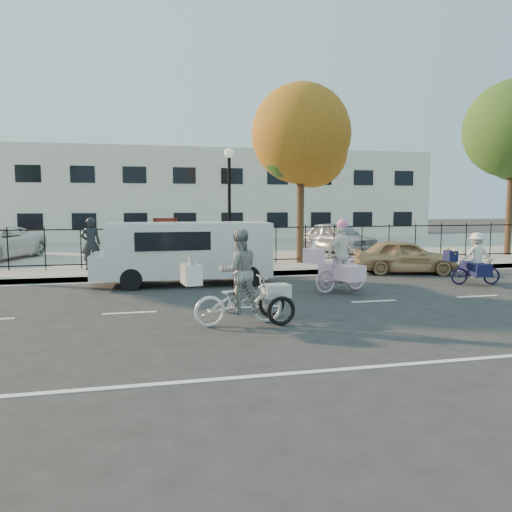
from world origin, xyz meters
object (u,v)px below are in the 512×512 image
object	(u,v)px
lamppost	(229,186)
white_van	(186,250)
unicorn_bike	(341,265)
lot_car_c	(146,242)
lot_car_d	(337,237)
bull_bike	(475,264)
gold_sedan	(405,256)
pedestrian	(91,244)
zebra_trike	(239,288)

from	to	relation	value
lamppost	white_van	xyz separation A→B (m)	(-1.87, -3.00, -2.07)
lamppost	unicorn_bike	distance (m)	6.25
lot_car_c	lot_car_d	size ratio (longest dim) A/B	0.98
lamppost	lot_car_d	size ratio (longest dim) A/B	1.01
bull_bike	gold_sedan	distance (m)	2.86
pedestrian	gold_sedan	bearing A→B (deg)	159.05
unicorn_bike	white_van	size ratio (longest dim) A/B	0.39
lamppost	unicorn_bike	world-z (taller)	lamppost
pedestrian	zebra_trike	bearing A→B (deg)	104.45
lamppost	white_van	size ratio (longest dim) A/B	0.81
unicorn_bike	white_van	bearing A→B (deg)	43.59
unicorn_bike	bull_bike	bearing A→B (deg)	-102.23
zebra_trike	pedestrian	size ratio (longest dim) A/B	1.24
bull_bike	zebra_trike	bearing A→B (deg)	123.34
zebra_trike	white_van	distance (m)	5.45
lot_car_c	bull_bike	bearing A→B (deg)	-31.31
zebra_trike	white_van	xyz separation A→B (m)	(-0.59, 5.41, 0.29)
unicorn_bike	lot_car_d	distance (m)	9.78
pedestrian	bull_bike	bearing A→B (deg)	147.60
gold_sedan	lamppost	bearing A→B (deg)	84.82
lamppost	lot_car_d	world-z (taller)	lamppost
bull_bike	pedestrian	distance (m)	12.68
zebra_trike	gold_sedan	distance (m)	9.43
white_van	lot_car_c	xyz separation A→B (m)	(-1.14, 6.20, -0.20)
unicorn_bike	pedestrian	distance (m)	8.91
gold_sedan	lot_car_c	distance (m)	10.48
white_van	lot_car_d	world-z (taller)	white_van
gold_sedan	pedestrian	size ratio (longest dim) A/B	1.94
gold_sedan	lot_car_d	xyz separation A→B (m)	(-0.10, 6.03, 0.27)
zebra_trike	lot_car_c	distance (m)	11.74
lamppost	unicorn_bike	size ratio (longest dim) A/B	2.09
unicorn_bike	pedestrian	bearing A→B (deg)	36.75
unicorn_bike	white_van	distance (m)	4.71
bull_bike	pedestrian	world-z (taller)	pedestrian
zebra_trike	gold_sedan	size ratio (longest dim) A/B	0.64
bull_bike	lot_car_d	bearing A→B (deg)	16.36
lamppost	pedestrian	distance (m)	5.33
lamppost	bull_bike	distance (m)	8.75
bull_bike	white_van	xyz separation A→B (m)	(-8.58, 2.04, 0.41)
unicorn_bike	bull_bike	xyz separation A→B (m)	(4.51, 0.32, -0.12)
lamppost	unicorn_bike	bearing A→B (deg)	-67.79
white_van	lot_car_c	size ratio (longest dim) A/B	1.28
lamppost	gold_sedan	bearing A→B (deg)	-21.31
white_van	zebra_trike	bearing A→B (deg)	-81.82
pedestrian	unicorn_bike	bearing A→B (deg)	134.05
white_van	lot_car_c	bearing A→B (deg)	102.41
lot_car_c	white_van	bearing A→B (deg)	-70.55
zebra_trike	lot_car_c	xyz separation A→B (m)	(-1.73, 11.61, 0.09)
pedestrian	lot_car_d	distance (m)	11.36
bull_bike	white_van	bearing A→B (deg)	87.10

